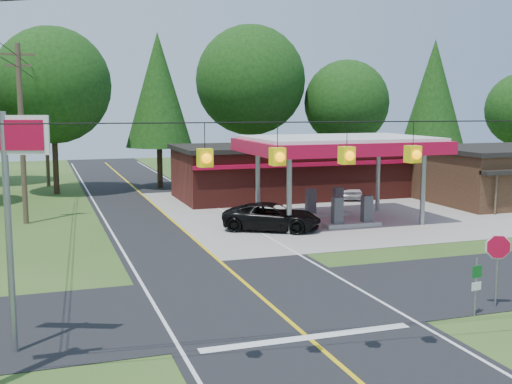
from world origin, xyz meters
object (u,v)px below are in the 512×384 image
object	(u,v)px
gas_canopy	(339,147)
octagonal_stop_sign	(498,253)
sedan_car	(347,188)
big_stop_sign	(6,177)
suv_car	(272,217)

from	to	relation	value
gas_canopy	octagonal_stop_sign	xyz separation A→B (m)	(-2.00, -16.01, -2.40)
gas_canopy	sedan_car	bearing A→B (deg)	59.85
gas_canopy	big_stop_sign	size ratio (longest dim) A/B	1.62
suv_car	sedan_car	xyz separation A→B (m)	(9.15, 9.29, -0.00)
sedan_car	big_stop_sign	world-z (taller)	big_stop_sign
suv_car	octagonal_stop_sign	bearing A→B (deg)	-140.36
sedan_car	octagonal_stop_sign	distance (m)	24.94
big_stop_sign	octagonal_stop_sign	xyz separation A→B (m)	(15.00, -1.00, -2.96)
octagonal_stop_sign	suv_car	bearing A→B (deg)	99.64
big_stop_sign	suv_car	bearing A→B (deg)	47.66
gas_canopy	octagonal_stop_sign	world-z (taller)	gas_canopy
big_stop_sign	octagonal_stop_sign	size ratio (longest dim) A/B	2.61
sedan_car	octagonal_stop_sign	world-z (taller)	octagonal_stop_sign
big_stop_sign	octagonal_stop_sign	distance (m)	15.32
sedan_car	big_stop_sign	size ratio (longest dim) A/B	0.65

